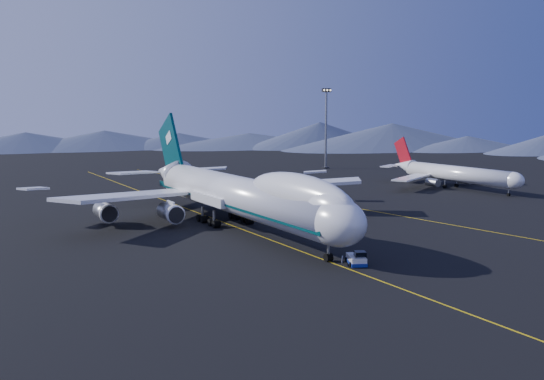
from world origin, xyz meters
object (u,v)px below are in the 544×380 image
boeing_747 (238,194)px  pushback_tug (356,260)px  floodlight_mast (326,128)px  service_van (321,197)px  second_jet (452,173)px

boeing_747 → pushback_tug: (2.32, -29.53, -5.26)m
pushback_tug → floodlight_mast: floodlight_mast is taller
service_van → floodlight_mast: floodlight_mast is taller
second_jet → service_van: (-42.04, -1.80, -3.06)m
floodlight_mast → boeing_747: bearing=-132.3°
pushback_tug → floodlight_mast: (72.43, 111.63, 13.34)m
boeing_747 → pushback_tug: boeing_747 is taller
pushback_tug → floodlight_mast: 133.73m
boeing_747 → second_jet: bearing=16.3°
boeing_747 → floodlight_mast: (74.75, 82.09, 8.08)m
pushback_tug → boeing_747: bearing=119.1°
boeing_747 → service_van: size_ratio=13.80×
pushback_tug → service_van: pushback_tug is taller
boeing_747 → floodlight_mast: floodlight_mast is taller
second_jet → floodlight_mast: (2.71, 61.05, 10.11)m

